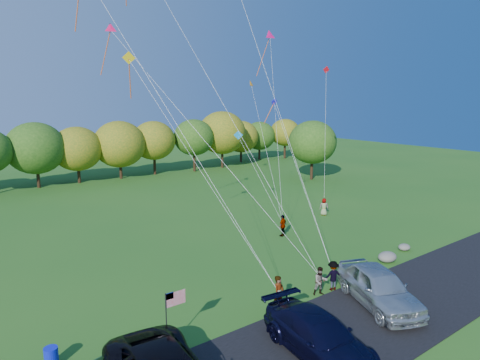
# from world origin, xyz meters

# --- Properties ---
(ground) EXTENTS (140.00, 140.00, 0.00)m
(ground) POSITION_xyz_m (0.00, 0.00, 0.00)
(ground) COLOR #255F1B
(ground) RESTS_ON ground
(asphalt_lane) EXTENTS (44.00, 6.00, 0.06)m
(asphalt_lane) POSITION_xyz_m (0.00, -4.00, 0.03)
(asphalt_lane) COLOR black
(asphalt_lane) RESTS_ON ground
(treeline) EXTENTS (76.05, 27.94, 7.99)m
(treeline) POSITION_xyz_m (0.09, 36.15, 4.64)
(treeline) COLOR #372414
(treeline) RESTS_ON ground
(minivan_navy) EXTENTS (2.98, 5.89, 1.64)m
(minivan_navy) POSITION_xyz_m (-3.38, -4.51, 0.88)
(minivan_navy) COLOR black
(minivan_navy) RESTS_ON asphalt_lane
(minivan_silver) EXTENTS (4.31, 6.08, 1.92)m
(minivan_silver) POSITION_xyz_m (2.16, -3.39, 1.02)
(minivan_silver) COLOR #B5BDC1
(minivan_silver) RESTS_ON asphalt_lane
(flyer_a) EXTENTS (0.77, 0.63, 1.83)m
(flyer_a) POSITION_xyz_m (-2.19, -0.80, 0.92)
(flyer_a) COLOR #4C4C59
(flyer_a) RESTS_ON ground
(flyer_b) EXTENTS (0.93, 0.86, 1.54)m
(flyer_b) POSITION_xyz_m (0.77, -0.80, 0.77)
(flyer_b) COLOR #4C4C59
(flyer_b) RESTS_ON ground
(flyer_c) EXTENTS (1.21, 0.97, 1.64)m
(flyer_c) POSITION_xyz_m (1.76, -0.80, 0.82)
(flyer_c) COLOR #4C4C59
(flyer_c) RESTS_ON ground
(flyer_d) EXTENTS (1.05, 0.68, 1.66)m
(flyer_d) POSITION_xyz_m (5.81, 7.59, 0.83)
(flyer_d) COLOR #4C4C59
(flyer_d) RESTS_ON ground
(flyer_e) EXTENTS (0.87, 0.87, 1.53)m
(flyer_e) POSITION_xyz_m (12.65, 9.67, 0.76)
(flyer_e) COLOR #4C4C59
(flyer_e) RESTS_ON ground
(trash_barrel) EXTENTS (0.53, 0.53, 0.80)m
(trash_barrel) POSITION_xyz_m (-12.18, 1.27, 0.40)
(trash_barrel) COLOR #0D19CF
(trash_barrel) RESTS_ON ground
(flag_assembly) EXTENTS (0.94, 0.61, 2.54)m
(flag_assembly) POSITION_xyz_m (-7.80, -0.48, 1.91)
(flag_assembly) COLOR black
(flag_assembly) RESTS_ON ground
(boulder_near) EXTENTS (1.31, 1.03, 0.66)m
(boulder_near) POSITION_xyz_m (7.63, -0.21, 0.33)
(boulder_near) COLOR gray
(boulder_near) RESTS_ON ground
(boulder_far) EXTENTS (0.89, 0.74, 0.46)m
(boulder_far) POSITION_xyz_m (10.36, 0.31, 0.23)
(boulder_far) COLOR gray
(boulder_far) RESTS_ON ground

